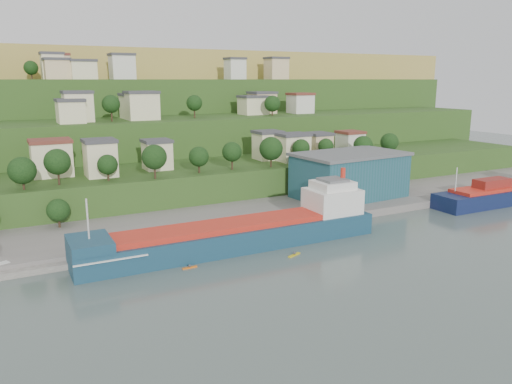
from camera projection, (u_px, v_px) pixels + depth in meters
ground at (272, 260)px, 99.05m from camera, size 500.00×500.00×0.00m
quay at (286, 214)px, 132.30m from camera, size 220.00×26.00×4.00m
hillside at (103, 152)px, 244.73m from camera, size 360.00×210.91×96.00m
cargo_ship_near at (243, 235)px, 106.12m from camera, size 65.81×10.93×16.90m
warehouse at (349, 175)px, 142.23m from camera, size 32.35×21.30×12.80m
kayak_orange at (190, 267)px, 94.58m from camera, size 2.91×0.56×0.73m
kayak_yellow at (294, 254)px, 101.34m from camera, size 3.38×1.81×0.85m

